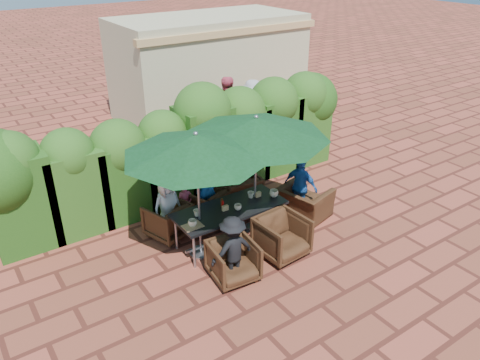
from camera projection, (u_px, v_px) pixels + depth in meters
ground at (243, 241)px, 9.24m from camera, size 80.00×80.00×0.00m
dining_table at (230, 211)px, 8.95m from camera, size 2.19×0.90×0.75m
umbrella_left at (196, 145)px, 7.89m from camera, size 2.60×2.60×2.46m
umbrella_right at (256, 128)px, 8.63m from camera, size 2.78×2.78×2.46m
chair_far_left at (168, 218)px, 9.25m from camera, size 0.94×0.91×0.78m
chair_far_mid at (208, 203)px, 9.82m from camera, size 0.92×0.89×0.77m
chair_far_right at (239, 189)px, 10.29m from camera, size 0.91×0.86×0.85m
chair_near_left at (233, 259)px, 8.06m from camera, size 0.84×0.80×0.79m
chair_near_right at (282, 235)px, 8.66m from camera, size 0.89×0.84×0.86m
chair_end_right at (305, 197)px, 9.91m from camera, size 0.87×1.13×0.87m
adult_far_left at (167, 206)px, 9.20m from camera, size 0.66×0.43×1.26m
adult_far_mid at (207, 190)px, 9.64m from camera, size 0.56×0.48×1.41m
adult_far_right at (240, 183)px, 10.11m from camera, size 0.63×0.43×1.22m
adult_near_left at (233, 249)px, 7.95m from camera, size 0.81×0.40×1.23m
adult_end_right at (301, 186)px, 9.89m from camera, size 0.62×0.85×1.31m
child_left at (186, 204)px, 9.63m from camera, size 0.37×0.33×0.91m
child_right at (224, 193)px, 10.12m from camera, size 0.32×0.27×0.84m
pedestrian_a at (201, 119)px, 12.75m from camera, size 1.84×0.78×1.93m
pedestrian_b at (226, 110)px, 13.42m from camera, size 1.03×0.76×1.93m
pedestrian_c at (252, 109)px, 13.71m from camera, size 1.18×1.14×1.76m
cup_a at (192, 223)px, 8.31m from camera, size 0.16×0.16×0.13m
cup_b at (197, 213)px, 8.63m from camera, size 0.13×0.13×0.12m
cup_c at (238, 207)px, 8.83m from camera, size 0.14×0.14×0.11m
cup_d at (251, 195)px, 9.24m from camera, size 0.13×0.13×0.13m
cup_e at (274, 193)px, 9.27m from camera, size 0.18×0.18×0.14m
ketchup_bottle at (223, 205)px, 8.84m from camera, size 0.04×0.04×0.17m
sauce_bottle at (222, 203)px, 8.92m from camera, size 0.04×0.04×0.17m
serving_tray at (193, 226)px, 8.32m from camera, size 0.35×0.25×0.02m
number_block_left at (225, 208)px, 8.81m from camera, size 0.12×0.06×0.10m
number_block_right at (258, 194)px, 9.28m from camera, size 0.12×0.06×0.10m
hedge_wall at (183, 141)px, 10.32m from camera, size 9.10×1.60×2.59m
building at (209, 66)px, 15.40m from camera, size 6.20×3.08×3.20m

